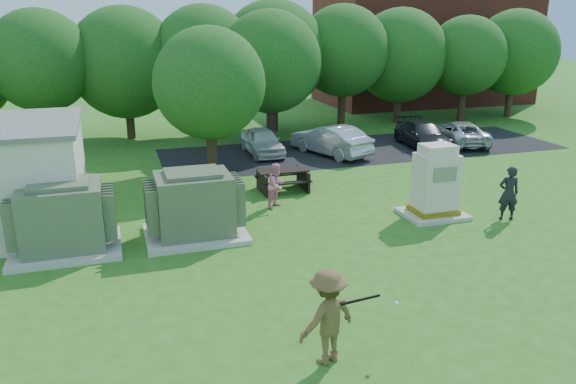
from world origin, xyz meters
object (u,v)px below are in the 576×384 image
object	(u,v)px
person_by_generator	(509,193)
car_silver_b	(459,133)
generator_cabinet	(435,185)
person_at_picnic	(277,185)
car_dark	(423,135)
batter	(328,317)
transformer_right	(194,206)
transformer_left	(63,219)
picnic_table	(283,178)
car_silver_a	(331,140)
car_white	(262,141)

from	to	relation	value
person_by_generator	car_silver_b	world-z (taller)	person_by_generator
generator_cabinet	person_at_picnic	xyz separation A→B (m)	(-4.74, 2.47, -0.28)
generator_cabinet	car_dark	size ratio (longest dim) A/B	0.56
car_dark	generator_cabinet	bearing A→B (deg)	-112.63
batter	car_dark	distance (m)	19.45
transformer_right	batter	distance (m)	7.39
transformer_left	transformer_right	distance (m)	3.70
transformer_left	picnic_table	size ratio (longest dim) A/B	1.58
generator_cabinet	picnic_table	world-z (taller)	generator_cabinet
generator_cabinet	person_by_generator	world-z (taller)	generator_cabinet
transformer_left	generator_cabinet	bearing A→B (deg)	-2.98
batter	car_silver_a	size ratio (longest dim) A/B	0.45
transformer_right	car_white	xyz separation A→B (m)	(4.68, 9.55, -0.34)
car_white	car_silver_b	world-z (taller)	car_white
transformer_left	batter	xyz separation A→B (m)	(5.16, -7.24, 0.00)
picnic_table	person_at_picnic	size ratio (longest dim) A/B	1.20
batter	car_silver_b	size ratio (longest dim) A/B	0.45
picnic_table	batter	distance (m)	11.14
transformer_right	person_at_picnic	distance (m)	3.65
generator_cabinet	person_at_picnic	distance (m)	5.36
picnic_table	batter	bearing A→B (deg)	-102.64
generator_cabinet	car_silver_a	world-z (taller)	generator_cabinet
transformer_right	person_by_generator	distance (m)	10.13
picnic_table	car_silver_a	size ratio (longest dim) A/B	0.44
batter	car_silver_a	world-z (taller)	batter
generator_cabinet	car_silver_b	distance (m)	11.59
car_white	car_silver_b	distance (m)	10.33
generator_cabinet	picnic_table	bearing A→B (deg)	133.24
batter	person_at_picnic	xyz separation A→B (m)	(1.67, 9.10, -0.18)
transformer_right	picnic_table	size ratio (longest dim) A/B	1.58
transformer_left	person_at_picnic	size ratio (longest dim) A/B	1.90
car_white	generator_cabinet	bearing A→B (deg)	-73.34
person_by_generator	person_at_picnic	xyz separation A→B (m)	(-6.87, 3.48, -0.12)
person_at_picnic	car_silver_b	distance (m)	13.59
picnic_table	person_at_picnic	xyz separation A→B (m)	(-0.77, -1.76, 0.28)
transformer_right	car_silver_b	world-z (taller)	transformer_right
generator_cabinet	car_dark	xyz separation A→B (m)	(4.95, 9.14, -0.44)
transformer_left	person_by_generator	size ratio (longest dim) A/B	1.65
car_dark	car_silver_a	bearing A→B (deg)	-172.84
person_at_picnic	car_dark	size ratio (longest dim) A/B	0.36
generator_cabinet	batter	size ratio (longest dim) A/B	1.26
batter	person_by_generator	size ratio (longest dim) A/B	1.07
car_dark	car_silver_b	bearing A→B (deg)	6.14
generator_cabinet	car_silver_b	size ratio (longest dim) A/B	0.56
batter	car_silver_a	distance (m)	16.89
car_silver_a	car_dark	world-z (taller)	car_silver_a
picnic_table	car_silver_b	world-z (taller)	car_silver_b
transformer_right	car_white	distance (m)	10.64
transformer_left	car_silver_b	size ratio (longest dim) A/B	0.69
transformer_left	generator_cabinet	xyz separation A→B (m)	(11.58, -0.60, 0.10)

